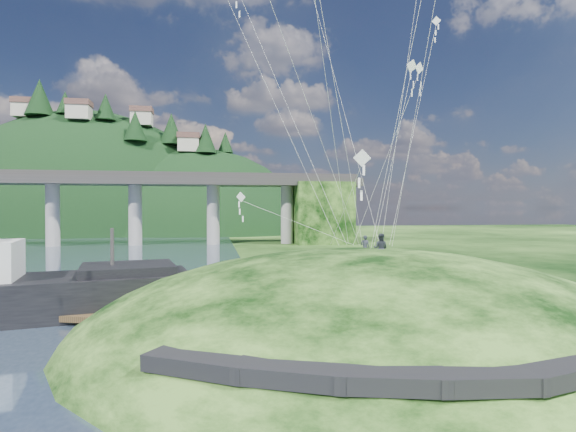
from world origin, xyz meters
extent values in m
plane|color=black|center=(0.00, 0.00, 0.00)|extent=(320.00, 320.00, 0.00)
ellipsoid|color=black|center=(8.00, 2.00, -1.50)|extent=(36.00, 32.00, 13.00)
cube|color=black|center=(-1.50, -8.00, 2.03)|extent=(4.32, 3.62, 0.71)
cube|color=black|center=(1.50, -9.65, 2.09)|extent=(4.10, 2.97, 0.61)
cube|color=black|center=(4.50, -10.65, 2.08)|extent=(3.85, 2.37, 0.62)
cube|color=black|center=(7.50, -11.10, 2.04)|extent=(3.62, 1.83, 0.66)
cube|color=black|center=(10.50, -10.90, 2.05)|extent=(3.82, 2.27, 0.68)
cylinder|color=gray|center=(-32.00, 70.00, 6.50)|extent=(2.60, 2.60, 13.00)
cylinder|color=gray|center=(-16.50, 70.00, 6.50)|extent=(2.60, 2.60, 13.00)
cylinder|color=gray|center=(-1.00, 70.00, 6.50)|extent=(2.60, 2.60, 13.00)
cylinder|color=gray|center=(14.50, 70.00, 6.50)|extent=(2.60, 2.60, 13.00)
cube|color=black|center=(22.00, 70.00, 6.50)|extent=(12.00, 11.00, 13.00)
ellipsoid|color=black|center=(-40.00, 126.00, -6.00)|extent=(96.00, 68.00, 88.00)
ellipsoid|color=black|center=(-5.00, 118.00, -10.00)|extent=(76.00, 56.00, 72.00)
cone|color=black|center=(-49.87, 114.63, 39.23)|extent=(8.01, 8.01, 10.54)
cone|color=black|center=(-42.87, 114.06, 37.88)|extent=(4.97, 4.97, 6.54)
cone|color=black|center=(-31.40, 112.04, 36.68)|extent=(5.83, 5.83, 7.67)
cone|color=black|center=(-22.45, 107.08, 30.58)|extent=(6.47, 6.47, 8.51)
cone|color=black|center=(-13.22, 113.99, 31.23)|extent=(7.13, 7.13, 9.38)
cone|color=black|center=(-3.12, 109.03, 27.87)|extent=(6.56, 6.56, 8.63)
cone|color=black|center=(2.77, 114.63, 27.68)|extent=(4.88, 4.88, 6.42)
cube|color=beige|center=(-55.00, 118.00, 35.99)|extent=(6.00, 5.00, 4.00)
cube|color=brown|center=(-55.00, 118.00, 38.69)|extent=(6.40, 5.40, 1.60)
cube|color=beige|center=(-38.00, 110.00, 34.28)|extent=(6.00, 5.00, 4.00)
cube|color=brown|center=(-38.00, 110.00, 36.98)|extent=(6.40, 5.40, 1.60)
cube|color=beige|center=(-22.00, 116.00, 34.18)|extent=(6.00, 5.00, 4.00)
cube|color=brown|center=(-22.00, 116.00, 36.88)|extent=(6.40, 5.40, 1.60)
cube|color=beige|center=(-8.00, 110.00, 25.88)|extent=(6.00, 5.00, 4.00)
cube|color=brown|center=(-8.00, 110.00, 28.58)|extent=(6.40, 5.40, 1.60)
cube|color=black|center=(-14.54, 8.59, 1.39)|extent=(24.34, 10.91, 2.78)
cube|color=black|center=(-7.20, 10.06, 3.10)|extent=(7.34, 6.50, 0.64)
cylinder|color=#2D2B2B|center=(-8.25, 9.85, 4.49)|extent=(0.26, 0.26, 3.21)
cube|color=#3A2917|center=(-9.00, 6.82, 0.51)|extent=(15.69, 7.41, 0.39)
cylinder|color=#3A2917|center=(-15.38, 8.99, 0.22)|extent=(0.34, 0.34, 1.12)
cylinder|color=#3A2917|center=(-12.19, 7.90, 0.22)|extent=(0.34, 0.34, 1.12)
cylinder|color=#3A2917|center=(-9.00, 6.82, 0.22)|extent=(0.34, 0.34, 1.12)
cylinder|color=#3A2917|center=(-5.81, 5.73, 0.22)|extent=(0.34, 0.34, 1.12)
cylinder|color=#3A2917|center=(-2.62, 4.64, 0.22)|extent=(0.34, 0.34, 1.12)
imported|color=#282D35|center=(8.94, 4.40, 5.73)|extent=(0.71, 0.65, 1.63)
imported|color=#282D35|center=(9.50, 3.04, 5.93)|extent=(1.19, 1.14, 1.93)
cube|color=white|center=(5.29, -5.61, 9.70)|extent=(0.73, 0.29, 0.74)
cube|color=white|center=(5.29, -5.61, 9.16)|extent=(0.10, 0.03, 0.44)
cube|color=white|center=(5.29, -5.61, 8.62)|extent=(0.10, 0.03, 0.44)
cube|color=white|center=(5.29, -5.61, 8.09)|extent=(0.10, 0.03, 0.44)
cube|color=white|center=(11.28, 1.39, 16.00)|extent=(0.65, 0.34, 0.70)
cube|color=white|center=(11.28, 1.39, 15.50)|extent=(0.08, 0.07, 0.41)
cube|color=white|center=(11.28, 1.39, 15.00)|extent=(0.08, 0.07, 0.41)
cube|color=white|center=(11.28, 1.39, 14.49)|extent=(0.08, 0.07, 0.41)
cube|color=white|center=(15.59, 7.52, 21.64)|extent=(0.58, 0.39, 0.66)
cube|color=white|center=(15.59, 7.52, 21.17)|extent=(0.09, 0.05, 0.39)
cube|color=white|center=(15.59, 7.52, 20.70)|extent=(0.09, 0.05, 0.39)
cube|color=white|center=(15.59, 7.52, 20.22)|extent=(0.09, 0.05, 0.39)
cube|color=white|center=(0.79, 6.00, 8.29)|extent=(0.59, 0.44, 0.68)
cube|color=white|center=(0.79, 6.00, 7.79)|extent=(0.09, 0.05, 0.40)
cube|color=white|center=(0.79, 6.00, 7.30)|extent=(0.09, 0.05, 0.40)
cube|color=white|center=(0.79, 6.00, 6.81)|extent=(0.09, 0.05, 0.40)
cube|color=white|center=(11.97, 3.95, 16.96)|extent=(0.82, 0.32, 0.82)
cube|color=white|center=(11.97, 3.95, 16.35)|extent=(0.10, 0.08, 0.49)
cube|color=white|center=(11.97, 3.95, 15.75)|extent=(0.10, 0.08, 0.49)
cube|color=white|center=(11.97, 3.95, 15.15)|extent=(0.10, 0.08, 0.49)
cube|color=white|center=(0.72, 7.10, 21.54)|extent=(0.10, 0.07, 0.46)
cube|color=white|center=(0.72, 7.10, 20.98)|extent=(0.10, 0.07, 0.46)
camera|label=1|loc=(-1.06, -24.17, 7.53)|focal=28.00mm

